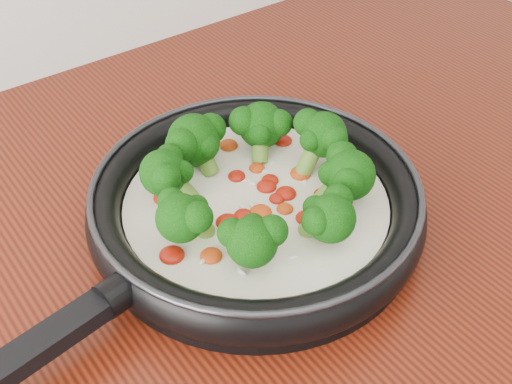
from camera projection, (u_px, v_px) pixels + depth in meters
skillet at (254, 202)px, 0.72m from camera, size 0.58×0.41×0.10m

